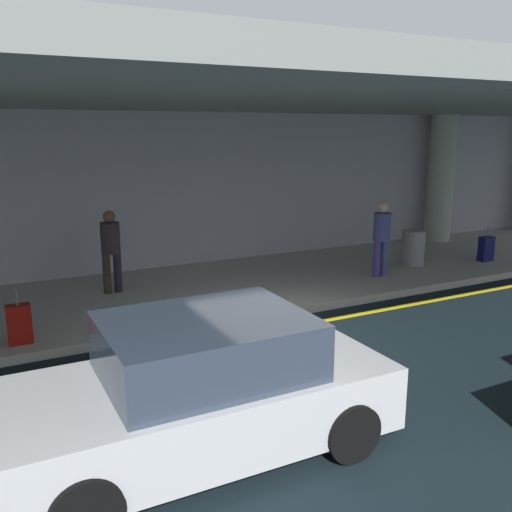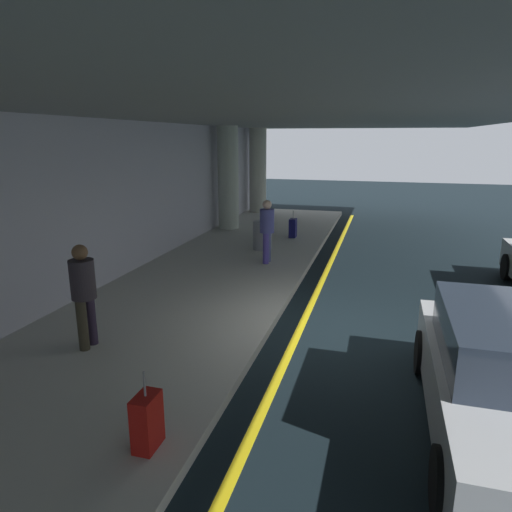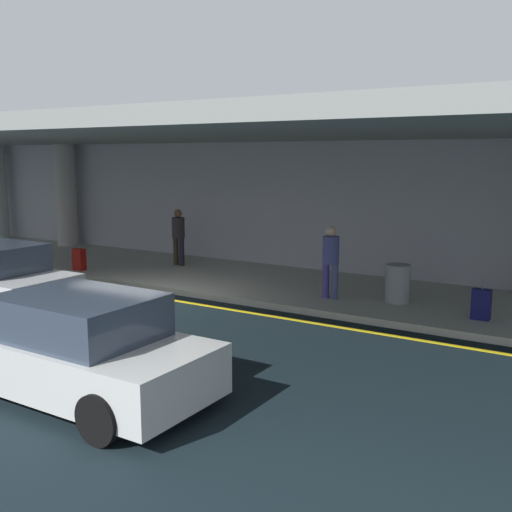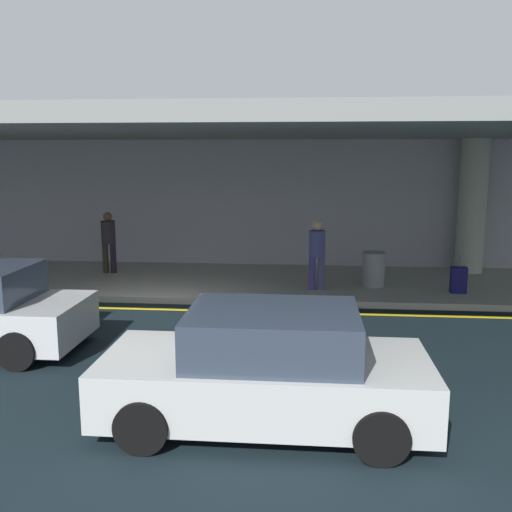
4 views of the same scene
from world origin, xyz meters
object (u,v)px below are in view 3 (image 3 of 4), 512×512
at_px(suitcase_upright_secondary, 481,304).
at_px(support_column_left_mid, 66,195).
at_px(person_waiting_for_ride, 178,233).
at_px(suitcase_upright_primary, 79,259).
at_px(traveler_with_luggage, 331,257).
at_px(car_silver_no2, 77,349).
at_px(trash_bin_steel, 398,283).

bearing_deg(suitcase_upright_secondary, support_column_left_mid, -175.29).
height_order(person_waiting_for_ride, suitcase_upright_primary, person_waiting_for_ride).
height_order(traveler_with_luggage, person_waiting_for_ride, same).
height_order(car_silver_no2, trash_bin_steel, car_silver_no2).
height_order(traveler_with_luggage, trash_bin_steel, traveler_with_luggage).
xyz_separation_m(support_column_left_mid, car_silver_no2, (11.02, -9.36, -1.26)).
xyz_separation_m(car_silver_no2, person_waiting_for_ride, (-4.95, 8.30, 0.40)).
relative_size(traveler_with_luggage, trash_bin_steel, 1.98).
xyz_separation_m(person_waiting_for_ride, trash_bin_steel, (7.09, -0.98, -0.54)).
xyz_separation_m(suitcase_upright_primary, trash_bin_steel, (9.02, 1.14, 0.11)).
relative_size(support_column_left_mid, person_waiting_for_ride, 2.17).
height_order(car_silver_no2, traveler_with_luggage, traveler_with_luggage).
xyz_separation_m(car_silver_no2, trash_bin_steel, (2.14, 7.32, -0.14)).
bearing_deg(person_waiting_for_ride, car_silver_no2, 151.80).
bearing_deg(trash_bin_steel, car_silver_no2, -106.30).
height_order(support_column_left_mid, suitcase_upright_primary, support_column_left_mid).
bearing_deg(car_silver_no2, suitcase_upright_primary, 137.04).
height_order(support_column_left_mid, person_waiting_for_ride, support_column_left_mid).
distance_m(support_column_left_mid, person_waiting_for_ride, 6.23).
bearing_deg(trash_bin_steel, traveler_with_luggage, -160.42).
distance_m(support_column_left_mid, traveler_with_luggage, 12.04).
bearing_deg(suitcase_upright_secondary, traveler_with_luggage, -166.26).
bearing_deg(traveler_with_luggage, car_silver_no2, -144.78).
distance_m(suitcase_upright_primary, trash_bin_steel, 9.09).
height_order(car_silver_no2, suitcase_upright_primary, car_silver_no2).
bearing_deg(suitcase_upright_secondary, car_silver_no2, -106.45).
distance_m(traveler_with_luggage, person_waiting_for_ride, 5.86).
bearing_deg(car_silver_no2, person_waiting_for_ride, 119.76).
bearing_deg(car_silver_no2, support_column_left_mid, 138.61).
bearing_deg(suitcase_upright_primary, trash_bin_steel, 30.71).
bearing_deg(support_column_left_mid, person_waiting_for_ride, -9.94).
distance_m(suitcase_upright_primary, suitcase_upright_secondary, 10.95).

